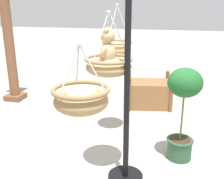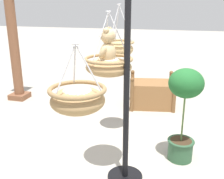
% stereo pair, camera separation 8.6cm
% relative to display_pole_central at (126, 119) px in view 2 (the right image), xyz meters
% --- Properties ---
extents(ground_plane, '(40.00, 40.00, 0.00)m').
position_rel_display_pole_central_xyz_m(ground_plane, '(0.15, 0.18, -0.82)').
color(ground_plane, '#A8A093').
extents(display_pole_central, '(0.44, 0.44, 2.60)m').
position_rel_display_pole_central_xyz_m(display_pole_central, '(0.00, 0.00, 0.00)').
color(display_pole_central, black).
rests_on(display_pole_central, ground).
extents(hanging_basket_with_teddy, '(0.57, 0.57, 0.75)m').
position_rel_display_pole_central_xyz_m(hanging_basket_with_teddy, '(0.15, 0.25, 0.59)').
color(hanging_basket_with_teddy, '#A37F51').
extents(teddy_bear, '(0.30, 0.27, 0.44)m').
position_rel_display_pole_central_xyz_m(teddy_bear, '(0.15, 0.27, 0.79)').
color(teddy_bear, tan).
extents(hanging_basket_left_high, '(0.48, 0.48, 0.57)m').
position_rel_display_pole_central_xyz_m(hanging_basket_left_high, '(-0.92, 0.21, 0.56)').
color(hanging_basket_left_high, '#A37F51').
extents(hanging_basket_right_low, '(0.48, 0.48, 0.80)m').
position_rel_display_pole_central_xyz_m(hanging_basket_right_low, '(1.24, 0.39, 0.63)').
color(hanging_basket_right_low, tan).
extents(greenhouse_pillar_right, '(0.40, 0.40, 3.02)m').
position_rel_display_pole_central_xyz_m(greenhouse_pillar_right, '(2.28, 3.01, 0.63)').
color(greenhouse_pillar_right, brown).
rests_on(greenhouse_pillar_right, ground).
extents(wooden_planter_box, '(0.84, 1.03, 0.72)m').
position_rel_display_pole_central_xyz_m(wooden_planter_box, '(2.58, -0.02, -0.53)').
color(wooden_planter_box, olive).
rests_on(wooden_planter_box, ground).
extents(potted_plant_trailing_ivy, '(0.46, 0.46, 1.32)m').
position_rel_display_pole_central_xyz_m(potted_plant_trailing_ivy, '(0.64, -0.66, -0.01)').
color(potted_plant_trailing_ivy, '#2D5638').
rests_on(potted_plant_trailing_ivy, ground).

